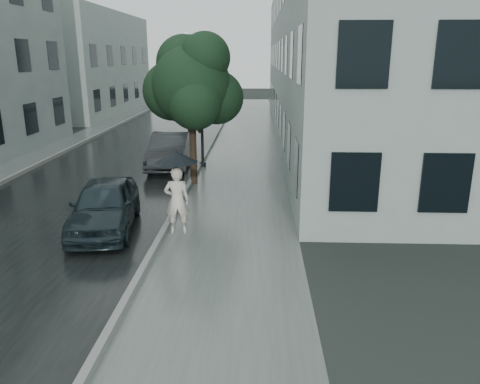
{
  "coord_description": "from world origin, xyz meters",
  "views": [
    {
      "loc": [
        0.93,
        -9.69,
        4.58
      ],
      "look_at": [
        0.48,
        1.54,
        1.3
      ],
      "focal_mm": 35.0,
      "sensor_mm": 36.0,
      "label": 1
    }
  ],
  "objects_px": {
    "pedestrian": "(177,201)",
    "car_far": "(170,150)",
    "lamp_post": "(198,93)",
    "car_near": "(105,205)",
    "street_tree": "(192,84)"
  },
  "relations": [
    {
      "from": "car_near",
      "to": "car_far",
      "type": "relative_size",
      "value": 0.91
    },
    {
      "from": "pedestrian",
      "to": "car_far",
      "type": "bearing_deg",
      "value": -87.31
    },
    {
      "from": "pedestrian",
      "to": "street_tree",
      "type": "relative_size",
      "value": 0.34
    },
    {
      "from": "pedestrian",
      "to": "lamp_post",
      "type": "height_order",
      "value": "lamp_post"
    },
    {
      "from": "car_far",
      "to": "pedestrian",
      "type": "bearing_deg",
      "value": -80.39
    },
    {
      "from": "lamp_post",
      "to": "car_far",
      "type": "distance_m",
      "value": 2.69
    },
    {
      "from": "car_near",
      "to": "pedestrian",
      "type": "bearing_deg",
      "value": -15.01
    },
    {
      "from": "pedestrian",
      "to": "street_tree",
      "type": "xyz_separation_m",
      "value": [
        -0.25,
        5.16,
        2.7
      ]
    },
    {
      "from": "lamp_post",
      "to": "pedestrian",
      "type": "bearing_deg",
      "value": -93.3
    },
    {
      "from": "pedestrian",
      "to": "car_far",
      "type": "relative_size",
      "value": 0.42
    },
    {
      "from": "street_tree",
      "to": "lamp_post",
      "type": "height_order",
      "value": "lamp_post"
    },
    {
      "from": "pedestrian",
      "to": "street_tree",
      "type": "distance_m",
      "value": 5.83
    },
    {
      "from": "street_tree",
      "to": "lamp_post",
      "type": "bearing_deg",
      "value": 93.11
    },
    {
      "from": "pedestrian",
      "to": "car_far",
      "type": "distance_m",
      "value": 7.98
    },
    {
      "from": "car_far",
      "to": "car_near",
      "type": "bearing_deg",
      "value": -95.18
    }
  ]
}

